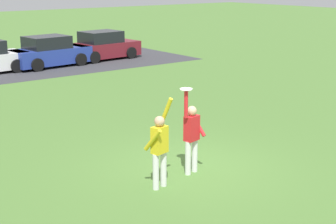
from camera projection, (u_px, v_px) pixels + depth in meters
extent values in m
plane|color=#4C7533|center=(190.00, 168.00, 12.64)|extent=(120.00, 120.00, 0.00)
cylinder|color=silver|center=(195.00, 155.00, 12.31)|extent=(0.14, 0.14, 0.82)
cylinder|color=silver|center=(188.00, 158.00, 12.12)|extent=(0.14, 0.14, 0.82)
cube|color=red|center=(192.00, 128.00, 12.03)|extent=(0.40, 0.29, 0.60)
sphere|color=tan|center=(192.00, 111.00, 11.93)|extent=(0.23, 0.23, 0.23)
cylinder|color=red|center=(197.00, 124.00, 12.19)|extent=(0.17, 0.49, 0.58)
cylinder|color=red|center=(186.00, 104.00, 11.71)|extent=(0.09, 0.09, 0.66)
cylinder|color=silver|center=(156.00, 172.00, 11.26)|extent=(0.14, 0.14, 0.82)
cylinder|color=silver|center=(163.00, 169.00, 11.46)|extent=(0.14, 0.14, 0.82)
cube|color=gold|center=(160.00, 140.00, 11.18)|extent=(0.40, 0.29, 0.60)
sphere|color=tan|center=(159.00, 121.00, 11.07)|extent=(0.23, 0.23, 0.23)
cylinder|color=gold|center=(153.00, 140.00, 11.00)|extent=(0.17, 0.49, 0.58)
cylinder|color=gold|center=(166.00, 111.00, 11.19)|extent=(0.15, 0.35, 0.64)
cylinder|color=white|center=(186.00, 89.00, 11.62)|extent=(0.28, 0.28, 0.02)
cylinder|color=black|center=(0.00, 62.00, 26.34)|extent=(0.68, 0.28, 0.66)
cylinder|color=black|center=(17.00, 66.00, 25.05)|extent=(0.68, 0.28, 0.66)
cube|color=#233893|center=(50.00, 56.00, 26.79)|extent=(4.25, 2.17, 0.80)
cube|color=black|center=(47.00, 42.00, 26.50)|extent=(2.24, 1.83, 0.64)
cylinder|color=black|center=(62.00, 56.00, 28.32)|extent=(0.68, 0.28, 0.66)
cylinder|color=black|center=(81.00, 59.00, 27.03)|extent=(0.68, 0.28, 0.66)
cylinder|color=black|center=(20.00, 61.00, 26.65)|extent=(0.68, 0.28, 0.66)
cylinder|color=black|center=(37.00, 65.00, 25.36)|extent=(0.68, 0.28, 0.66)
cube|color=maroon|center=(103.00, 49.00, 29.13)|extent=(4.25, 2.17, 0.80)
cube|color=black|center=(101.00, 37.00, 28.85)|extent=(2.24, 1.83, 0.64)
cylinder|color=black|center=(112.00, 50.00, 30.67)|extent=(0.68, 0.28, 0.66)
cylinder|color=black|center=(131.00, 53.00, 29.38)|extent=(0.68, 0.28, 0.66)
cylinder|color=black|center=(76.00, 54.00, 29.00)|extent=(0.68, 0.28, 0.66)
cylinder|color=black|center=(94.00, 57.00, 27.71)|extent=(0.68, 0.28, 0.66)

